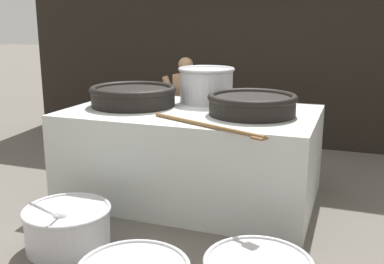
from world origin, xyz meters
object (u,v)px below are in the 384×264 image
at_px(giant_wok_near, 133,95).
at_px(stock_pot, 206,84).
at_px(cook, 185,106).
at_px(prep_bowl_vegetables, 68,225).
at_px(giant_wok_far, 252,103).

relative_size(giant_wok_near, stock_pot, 1.48).
height_order(cook, prep_bowl_vegetables, cook).
bearing_deg(cook, prep_bowl_vegetables, 100.27).
xyz_separation_m(giant_wok_near, prep_bowl_vegetables, (0.11, -1.56, -0.96)).
xyz_separation_m(giant_wok_near, stock_pot, (0.75, 0.52, 0.10)).
bearing_deg(giant_wok_near, stock_pot, 34.66).
xyz_separation_m(giant_wok_far, cook, (-1.28, 1.32, -0.34)).
bearing_deg(prep_bowl_vegetables, giant_wok_far, 48.79).
height_order(stock_pot, prep_bowl_vegetables, stock_pot).
xyz_separation_m(giant_wok_near, giant_wok_far, (1.45, -0.04, -0.01)).
distance_m(stock_pot, prep_bowl_vegetables, 2.42).
bearing_deg(giant_wok_near, giant_wok_far, -1.38).
height_order(giant_wok_near, giant_wok_far, giant_wok_near).
bearing_deg(prep_bowl_vegetables, stock_pot, 73.01).
bearing_deg(giant_wok_far, prep_bowl_vegetables, -131.21).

